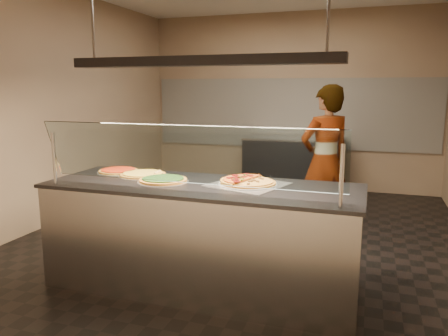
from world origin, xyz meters
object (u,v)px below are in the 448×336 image
(perforated_tray, at_px, (248,184))
(half_pizza_pepperoni, at_px, (235,180))
(pizza_spatula, at_px, (160,173))
(pizza_cheese, at_px, (143,174))
(serving_counter, at_px, (202,236))
(prep_table, at_px, (293,165))
(worker, at_px, (325,161))
(heat_lamp_housing, at_px, (200,61))
(half_pizza_sausage, at_px, (261,182))
(pizza_spinach, at_px, (163,180))
(sneeze_guard, at_px, (185,155))
(pizza_tomato, at_px, (119,171))

(perforated_tray, bearing_deg, half_pizza_pepperoni, 179.91)
(pizza_spatula, bearing_deg, pizza_cheese, -173.70)
(serving_counter, bearing_deg, prep_table, 87.85)
(perforated_tray, distance_m, prep_table, 3.73)
(half_pizza_pepperoni, distance_m, worker, 1.79)
(prep_table, distance_m, heat_lamp_housing, 4.08)
(half_pizza_pepperoni, relative_size, half_pizza_sausage, 1.00)
(pizza_spinach, bearing_deg, prep_table, 82.62)
(serving_counter, xyz_separation_m, pizza_spinach, (-0.35, -0.02, 0.48))
(sneeze_guard, relative_size, heat_lamp_housing, 1.06)
(pizza_cheese, bearing_deg, perforated_tray, -3.44)
(half_pizza_pepperoni, xyz_separation_m, heat_lamp_housing, (-0.27, -0.10, 0.99))
(serving_counter, height_order, half_pizza_sausage, half_pizza_sausage)
(half_pizza_pepperoni, distance_m, pizza_tomato, 1.24)
(worker, bearing_deg, heat_lamp_housing, 25.16)
(half_pizza_sausage, height_order, pizza_tomato, half_pizza_sausage)
(pizza_cheese, distance_m, prep_table, 3.75)
(half_pizza_pepperoni, bearing_deg, sneeze_guard, -121.23)
(pizza_spinach, xyz_separation_m, pizza_spatula, (-0.14, 0.20, 0.01))
(worker, bearing_deg, pizza_tomato, 1.06)
(pizza_cheese, height_order, prep_table, pizza_cheese)
(prep_table, relative_size, heat_lamp_housing, 0.70)
(pizza_cheese, bearing_deg, heat_lamp_housing, -14.04)
(serving_counter, xyz_separation_m, pizza_spatula, (-0.49, 0.18, 0.49))
(sneeze_guard, height_order, pizza_spatula, sneeze_guard)
(pizza_spinach, bearing_deg, half_pizza_sausage, 8.07)
(serving_counter, bearing_deg, pizza_spatula, 159.78)
(perforated_tray, xyz_separation_m, pizza_cheese, (-1.03, 0.06, 0.01))
(pizza_tomato, relative_size, pizza_spatula, 1.73)
(prep_table, distance_m, worker, 2.17)
(half_pizza_sausage, distance_m, pizza_cheese, 1.14)
(pizza_tomato, distance_m, heat_lamp_housing, 1.41)
(sneeze_guard, bearing_deg, pizza_tomato, 148.58)
(pizza_tomato, relative_size, worker, 0.23)
(pizza_tomato, height_order, pizza_spatula, pizza_spatula)
(serving_counter, relative_size, pizza_cheese, 5.97)
(sneeze_guard, relative_size, prep_table, 1.51)
(half_pizza_pepperoni, relative_size, prep_table, 0.32)
(perforated_tray, relative_size, heat_lamp_housing, 0.31)
(sneeze_guard, bearing_deg, pizza_spatula, 132.99)
(half_pizza_sausage, xyz_separation_m, pizza_spatula, (-0.98, 0.08, 0.00))
(perforated_tray, xyz_separation_m, heat_lamp_housing, (-0.38, -0.10, 1.01))
(pizza_cheese, distance_m, pizza_spatula, 0.16)
(pizza_spinach, bearing_deg, heat_lamp_housing, 2.94)
(serving_counter, distance_m, half_pizza_pepperoni, 0.58)
(perforated_tray, relative_size, pizza_cheese, 1.58)
(pizza_tomato, bearing_deg, prep_table, 72.73)
(pizza_spinach, bearing_deg, serving_counter, 2.94)
(sneeze_guard, relative_size, pizza_spatula, 10.49)
(half_pizza_pepperoni, relative_size, pizza_tomato, 1.28)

